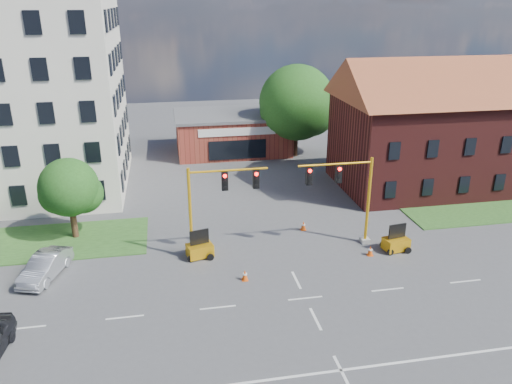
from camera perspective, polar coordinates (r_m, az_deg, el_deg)
ground at (r=29.13m, az=5.66°, el=-11.99°), size 120.00×120.00×0.00m
grass_verge_ne at (r=43.94m, az=25.45°, el=-2.12°), size 14.00×4.00×0.08m
lane_markings at (r=26.78m, az=7.47°, el=-15.40°), size 60.00×36.00×0.01m
office_block at (r=47.34m, az=-26.78°, el=12.23°), size 18.40×15.40×20.60m
brick_shop at (r=55.52m, az=-2.76°, el=6.85°), size 12.40×8.40×4.30m
townhouse_row at (r=47.75m, az=21.82°, el=7.64°), size 21.00×11.00×11.50m
tree_large at (r=53.35m, az=5.09°, el=9.91°), size 8.32×7.93×9.73m
tree_nw_front at (r=36.65m, az=-20.24°, el=0.32°), size 4.27×4.07×5.85m
signal_mast_west at (r=31.80m, az=-4.63°, el=-0.99°), size 5.30×0.60×6.20m
signal_mast_east at (r=33.71m, az=10.25°, el=0.04°), size 5.30×0.60×6.20m
trailer_west at (r=33.11m, az=-6.44°, el=-6.49°), size 1.86×1.46×1.87m
trailer_east at (r=35.02m, az=15.70°, el=-5.59°), size 1.78×1.33×1.85m
cone_a at (r=30.49m, az=-1.28°, el=-9.48°), size 0.40×0.40×0.70m
cone_b at (r=34.14m, az=-6.55°, el=-6.06°), size 0.40×0.40×0.70m
cone_c at (r=34.07m, az=12.93°, el=-6.56°), size 0.40×0.40×0.70m
cone_d at (r=36.88m, az=5.43°, el=-3.85°), size 0.40×0.40×0.70m
pickup_white at (r=44.95m, az=17.29°, el=0.62°), size 6.25×3.42×1.66m
sedan_silver_front at (r=33.21m, az=-22.94°, el=-7.83°), size 2.78×4.62×1.44m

